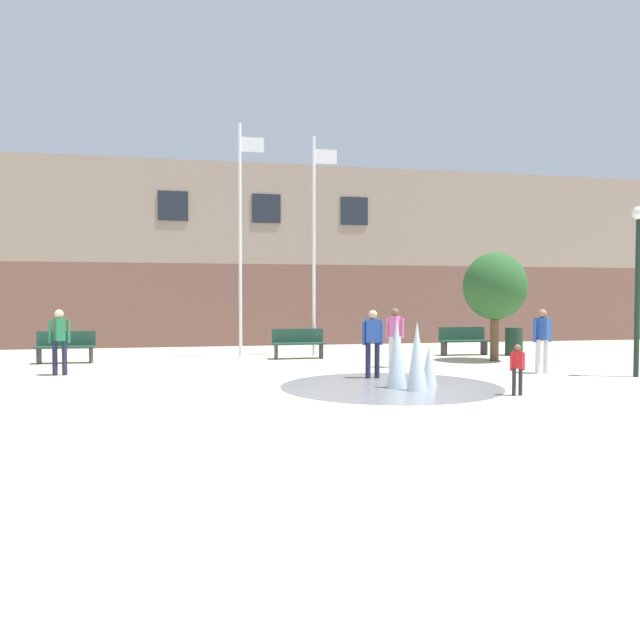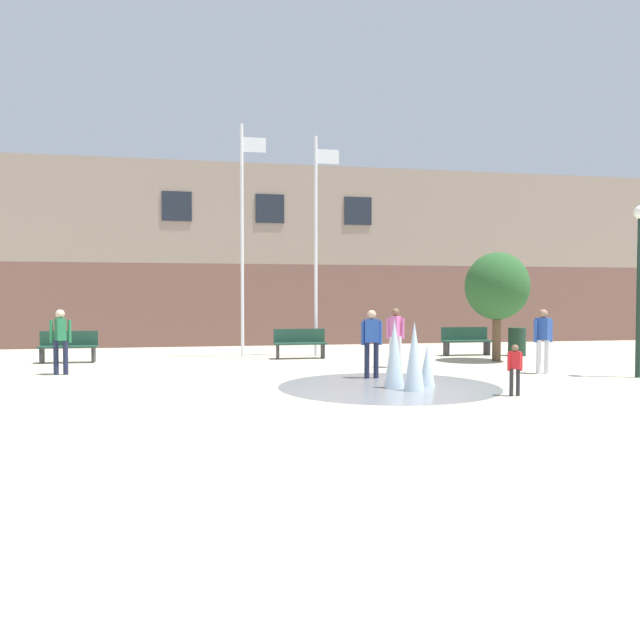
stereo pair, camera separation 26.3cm
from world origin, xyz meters
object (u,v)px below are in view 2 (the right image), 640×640
adult_watching (543,336)px  trash_can (517,342)px  lamp_post_right_lane (640,266)px  park_bench_far_left (68,346)px  park_bench_far_right (466,340)px  teen_by_trashcan (372,338)px  adult_near_bench (395,333)px  park_bench_near_trashcan (300,343)px  flagpole_right (317,239)px  flagpole_left (243,234)px  adult_in_red (61,336)px  street_tree_near_building (497,287)px  child_in_fountain (515,366)px

adult_watching → trash_can: bearing=-51.1°
adult_watching → lamp_post_right_lane: lamp_post_right_lane is taller
park_bench_far_left → lamp_post_right_lane: lamp_post_right_lane is taller
park_bench_far_right → trash_can: bearing=-16.6°
teen_by_trashcan → trash_can: bearing=42.3°
adult_near_bench → lamp_post_right_lane: 6.07m
park_bench_near_trashcan → flagpole_right: size_ratio=0.23×
flagpole_left → trash_can: size_ratio=8.05×
park_bench_near_trashcan → trash_can: bearing=-3.3°
flagpole_left → lamp_post_right_lane: size_ratio=1.80×
adult_in_red → flagpole_right: (7.00, 3.57, 2.79)m
park_bench_far_right → flagpole_right: 5.84m
teen_by_trashcan → street_tree_near_building: 5.70m
teen_by_trashcan → flagpole_left: (-2.58, 5.63, 2.93)m
park_bench_far_right → flagpole_right: bearing=172.4°
park_bench_far_right → trash_can: park_bench_far_right is taller
park_bench_far_left → adult_near_bench: bearing=-18.4°
lamp_post_right_lane → adult_watching: bearing=149.6°
adult_watching → lamp_post_right_lane: size_ratio=0.39×
child_in_fountain → trash_can: (4.12, 7.54, -0.13)m
adult_in_red → park_bench_near_trashcan: bearing=90.5°
park_bench_far_right → child_in_fountain: bearing=-107.8°
park_bench_far_right → flagpole_left: (-7.14, 0.64, 3.38)m
flagpole_left → lamp_post_right_lane: flagpole_left is taller
flagpole_right → flagpole_left: bearing=180.0°
street_tree_near_building → park_bench_near_trashcan: bearing=161.2°
lamp_post_right_lane → trash_can: lamp_post_right_lane is taller
park_bench_far_left → park_bench_near_trashcan: (6.74, -0.05, 0.00)m
child_in_fountain → trash_can: size_ratio=1.10×
adult_in_red → lamp_post_right_lane: size_ratio=0.39×
trash_can → flagpole_left: bearing=172.8°
adult_watching → flagpole_right: 7.77m
teen_by_trashcan → adult_near_bench: 2.36m
trash_can → park_bench_far_right: bearing=163.4°
trash_can → street_tree_near_building: bearing=-134.4°
park_bench_near_trashcan → teen_by_trashcan: bearing=-79.6°
lamp_post_right_lane → trash_can: 5.96m
lamp_post_right_lane → street_tree_near_building: 4.36m
flagpole_left → street_tree_near_building: 7.86m
park_bench_far_left → trash_can: park_bench_far_left is taller
park_bench_near_trashcan → adult_in_red: 6.97m
adult_watching → flagpole_left: bearing=21.3°
park_bench_far_left → adult_near_bench: (8.87, -2.96, 0.45)m
lamp_post_right_lane → adult_near_bench: bearing=148.5°
flagpole_right → street_tree_near_building: flagpole_right is taller
adult_watching → adult_near_bench: bearing=28.0°
park_bench_near_trashcan → adult_near_bench: (2.13, -2.91, 0.45)m
park_bench_far_right → adult_watching: adult_watching is taller
child_in_fountain → adult_near_bench: 5.10m
park_bench_far_right → teen_by_trashcan: (-4.56, -4.99, 0.45)m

